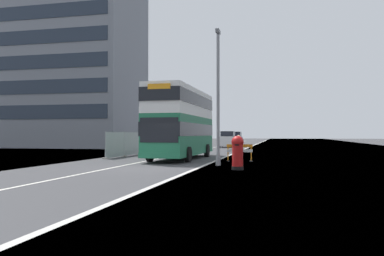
% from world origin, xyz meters
% --- Properties ---
extents(ground, '(140.00, 280.00, 0.10)m').
position_xyz_m(ground, '(0.61, 0.08, -0.05)').
color(ground, '#38383A').
extents(double_decker_bus, '(2.90, 10.86, 4.99)m').
position_xyz_m(double_decker_bus, '(0.10, 8.18, 2.66)').
color(double_decker_bus, '#1E6B47').
rests_on(double_decker_bus, ground).
extents(lamppost_foreground, '(0.29, 0.70, 7.82)m').
position_xyz_m(lamppost_foreground, '(3.64, 2.79, 3.68)').
color(lamppost_foreground, gray).
rests_on(lamppost_foreground, ground).
extents(red_pillar_postbox, '(0.62, 0.62, 1.72)m').
position_xyz_m(red_pillar_postbox, '(5.02, 0.37, 0.94)').
color(red_pillar_postbox, black).
rests_on(red_pillar_postbox, ground).
extents(roadworks_barrier, '(1.71, 0.78, 1.13)m').
position_xyz_m(roadworks_barrier, '(4.51, 6.24, 0.71)').
color(roadworks_barrier, orange).
rests_on(roadworks_barrier, ground).
extents(construction_site_fence, '(0.44, 17.20, 2.00)m').
position_xyz_m(construction_site_fence, '(-5.14, 15.07, 0.96)').
color(construction_site_fence, '#A8AAAD').
rests_on(construction_site_fence, ground).
extents(car_oncoming_near, '(2.09, 4.17, 2.25)m').
position_xyz_m(car_oncoming_near, '(-3.04, 23.92, 1.04)').
color(car_oncoming_near, maroon).
rests_on(car_oncoming_near, ground).
extents(car_receding_mid, '(2.03, 4.06, 2.18)m').
position_xyz_m(car_receding_mid, '(0.12, 33.19, 1.03)').
color(car_receding_mid, silver).
rests_on(car_receding_mid, ground).
extents(car_receding_far, '(1.96, 4.16, 2.17)m').
position_xyz_m(car_receding_far, '(0.20, 41.66, 1.00)').
color(car_receding_far, navy).
rests_on(car_receding_far, ground).
extents(bare_tree_far_verge_near, '(2.29, 2.70, 4.10)m').
position_xyz_m(bare_tree_far_verge_near, '(-11.28, 36.54, 2.01)').
color(bare_tree_far_verge_near, '#4C3D2D').
rests_on(bare_tree_far_verge_near, ground).
extents(bare_tree_far_verge_mid, '(3.27, 2.36, 5.18)m').
position_xyz_m(bare_tree_far_verge_mid, '(-10.38, 34.97, 2.65)').
color(bare_tree_far_verge_mid, '#4C3D2D').
rests_on(bare_tree_far_verge_mid, ground).
extents(pedestrian_at_kerb, '(0.34, 0.34, 1.75)m').
position_xyz_m(pedestrian_at_kerb, '(4.61, 4.77, 0.88)').
color(pedestrian_at_kerb, '#2D3342').
rests_on(pedestrian_at_kerb, ground).
extents(backdrop_office_block, '(23.71, 12.67, 21.98)m').
position_xyz_m(backdrop_office_block, '(-24.22, 30.15, 11.00)').
color(backdrop_office_block, gray).
rests_on(backdrop_office_block, ground).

